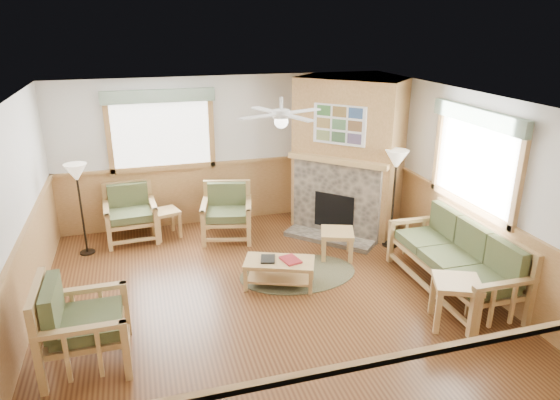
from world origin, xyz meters
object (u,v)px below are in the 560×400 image
object	(u,v)px
armchair_back_right	(227,213)
floor_lamp_right	(393,199)
coffee_table	(279,273)
armchair_left	(85,322)
end_table_sofa	(455,303)
floor_lamp_left	(81,210)
footstool	(337,244)
end_table_chairs	(166,223)
armchair_back_left	(130,214)
sofa	(453,259)

from	to	relation	value
armchair_back_right	floor_lamp_right	size ratio (longest dim) A/B	0.56
coffee_table	floor_lamp_right	xyz separation A→B (m)	(2.18, 0.78, 0.64)
armchair_left	end_table_sofa	distance (m)	4.37
floor_lamp_left	floor_lamp_right	bearing A→B (deg)	-12.80
coffee_table	footstool	world-z (taller)	footstool
end_table_chairs	armchair_back_left	bearing A→B (deg)	173.18
armchair_back_left	armchair_back_right	world-z (taller)	armchair_back_left
armchair_back_left	armchair_left	bearing A→B (deg)	-102.42
end_table_chairs	footstool	xyz separation A→B (m)	(2.58, -1.57, -0.02)
end_table_chairs	armchair_left	bearing A→B (deg)	-108.39
end_table_chairs	floor_lamp_left	distance (m)	1.44
armchair_back_left	footstool	world-z (taller)	armchair_back_left
sofa	end_table_chairs	size ratio (longest dim) A/B	4.36
armchair_back_right	end_table_sofa	world-z (taller)	armchair_back_right
armchair_back_right	floor_lamp_left	bearing A→B (deg)	-167.54
armchair_left	floor_lamp_left	bearing A→B (deg)	4.15
floor_lamp_right	footstool	bearing A→B (deg)	-172.46
floor_lamp_left	armchair_left	bearing A→B (deg)	-85.64
armchair_back_right	floor_lamp_left	xyz separation A→B (m)	(-2.33, 0.02, 0.30)
armchair_back_left	footstool	size ratio (longest dim) A/B	1.84
footstool	floor_lamp_right	distance (m)	1.21
sofa	footstool	xyz separation A→B (m)	(-1.14, 1.45, -0.27)
coffee_table	armchair_left	bearing A→B (deg)	-135.24
coffee_table	footstool	distance (m)	1.31
end_table_chairs	floor_lamp_right	world-z (taller)	floor_lamp_right
floor_lamp_left	floor_lamp_right	xyz separation A→B (m)	(4.92, -1.12, 0.07)
end_table_chairs	end_table_sofa	bearing A→B (deg)	-49.06
end_table_chairs	floor_lamp_left	size ratio (longest dim) A/B	0.32
footstool	floor_lamp_left	size ratio (longest dim) A/B	0.34
sofa	armchair_back_left	bearing A→B (deg)	-125.09
sofa	end_table_chairs	xyz separation A→B (m)	(-3.72, 3.01, -0.25)
end_table_chairs	armchair_back_right	bearing A→B (deg)	-18.09
armchair_left	coffee_table	world-z (taller)	armchair_left
end_table_sofa	footstool	bearing A→B (deg)	107.12
end_table_sofa	floor_lamp_right	bearing A→B (deg)	81.20
end_table_chairs	footstool	size ratio (longest dim) A/B	0.97
sofa	armchair_left	xyz separation A→B (m)	(-4.80, -0.24, 0.02)
floor_lamp_right	armchair_left	bearing A→B (deg)	-158.80
sofa	floor_lamp_left	size ratio (longest dim) A/B	1.41
armchair_back_right	floor_lamp_right	distance (m)	2.84
armchair_back_left	end_table_sofa	world-z (taller)	armchair_back_left
sofa	armchair_back_right	world-z (taller)	sofa
coffee_table	floor_lamp_right	size ratio (longest dim) A/B	0.59
footstool	coffee_table	bearing A→B (deg)	-150.91
end_table_sofa	floor_lamp_right	xyz separation A→B (m)	(0.36, 2.32, 0.53)
end_table_chairs	floor_lamp_left	bearing A→B (deg)	-166.56
armchair_back_right	coffee_table	distance (m)	1.93
armchair_back_right	coffee_table	world-z (taller)	armchair_back_right
armchair_left	end_table_chairs	distance (m)	3.44
armchair_back_right	armchair_left	xyz separation A→B (m)	(-2.11, -2.92, 0.05)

